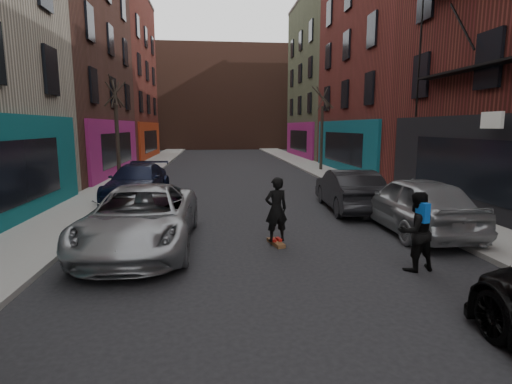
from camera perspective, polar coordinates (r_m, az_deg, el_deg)
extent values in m
cube|color=gray|center=(33.79, -14.54, 3.89)|extent=(2.50, 84.00, 0.13)
cube|color=gray|center=(34.28, 6.66, 4.20)|extent=(2.50, 84.00, 0.13)
cube|color=#47281E|center=(24.82, 32.75, 19.29)|extent=(12.00, 56.00, 16.00)
cube|color=#47281E|center=(59.44, -5.00, 13.08)|extent=(40.00, 10.00, 14.00)
imported|color=gray|center=(10.70, -16.08, -3.55)|extent=(2.69, 5.73, 1.58)
imported|color=black|center=(17.95, -16.59, 1.40)|extent=(2.46, 5.31, 1.50)
imported|color=#92969A|center=(12.73, 21.76, -1.57)|extent=(2.02, 4.99, 1.70)
imported|color=black|center=(15.35, 13.10, 0.32)|extent=(1.89, 4.74, 1.53)
cube|color=brown|center=(10.73, 2.86, -7.25)|extent=(0.40, 0.83, 0.10)
imported|color=black|center=(10.50, 2.90, -2.50)|extent=(0.70, 0.55, 1.72)
imported|color=black|center=(9.33, 21.85, -5.26)|extent=(0.95, 0.80, 1.74)
cube|color=blue|center=(9.09, 22.73, -2.68)|extent=(0.19, 0.32, 0.42)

